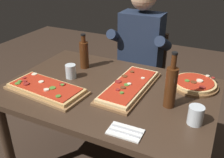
{
  "coord_description": "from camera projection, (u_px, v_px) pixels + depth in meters",
  "views": [
    {
      "loc": [
        0.67,
        -1.33,
        1.58
      ],
      "look_at": [
        0.0,
        0.05,
        0.79
      ],
      "focal_mm": 40.48,
      "sensor_mm": 36.0,
      "label": 1
    }
  ],
  "objects": [
    {
      "name": "napkin_cutlery_set",
      "position": [
        125.0,
        132.0,
        1.3
      ],
      "size": [
        0.18,
        0.11,
        0.01
      ],
      "color": "white",
      "rests_on": "dining_table"
    },
    {
      "name": "pizza_rectangular_front",
      "position": [
        46.0,
        89.0,
        1.67
      ],
      "size": [
        0.57,
        0.31,
        0.05
      ],
      "color": "olive",
      "rests_on": "dining_table"
    },
    {
      "name": "pizza_round_far",
      "position": [
        194.0,
        84.0,
        1.73
      ],
      "size": [
        0.32,
        0.32,
        0.05
      ],
      "color": "brown",
      "rests_on": "dining_table"
    },
    {
      "name": "diner_chair",
      "position": [
        142.0,
        72.0,
        2.53
      ],
      "size": [
        0.44,
        0.44,
        0.87
      ],
      "color": "#3D2B1E",
      "rests_on": "ground_plane"
    },
    {
      "name": "oil_bottle_amber",
      "position": [
        171.0,
        86.0,
        1.46
      ],
      "size": [
        0.07,
        0.07,
        0.34
      ],
      "color": "#47230F",
      "rests_on": "dining_table"
    },
    {
      "name": "pizza_rectangular_left",
      "position": [
        129.0,
        86.0,
        1.69
      ],
      "size": [
        0.27,
        0.6,
        0.05
      ],
      "color": "brown",
      "rests_on": "dining_table"
    },
    {
      "name": "tumbler_near_camera",
      "position": [
        195.0,
        116.0,
        1.34
      ],
      "size": [
        0.08,
        0.08,
        0.11
      ],
      "color": "silver",
      "rests_on": "dining_table"
    },
    {
      "name": "dining_table",
      "position": [
        109.0,
        101.0,
        1.75
      ],
      "size": [
        1.4,
        0.96,
        0.74
      ],
      "color": "#3D2B1E",
      "rests_on": "ground_plane"
    },
    {
      "name": "seated_diner",
      "position": [
        139.0,
        52.0,
        2.32
      ],
      "size": [
        0.53,
        0.41,
        1.33
      ],
      "color": "#23232D",
      "rests_on": "ground_plane"
    },
    {
      "name": "wine_bottle_dark",
      "position": [
        84.0,
        54.0,
        1.96
      ],
      "size": [
        0.07,
        0.07,
        0.27
      ],
      "color": "#47230F",
      "rests_on": "dining_table"
    },
    {
      "name": "tumbler_far_side",
      "position": [
        71.0,
        72.0,
        1.84
      ],
      "size": [
        0.08,
        0.08,
        0.1
      ],
      "color": "silver",
      "rests_on": "dining_table"
    }
  ]
}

